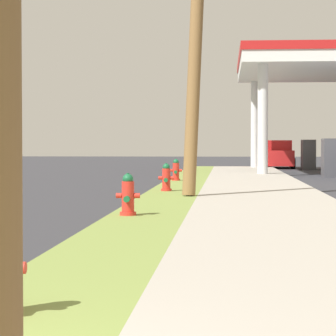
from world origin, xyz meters
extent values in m
cylinder|color=red|center=(0.58, 2.20, 0.47)|extent=(0.10, 0.09, 0.09)
cylinder|color=red|center=(0.37, 10.14, 0.15)|extent=(0.29, 0.29, 0.06)
cylinder|color=red|center=(0.37, 10.14, 0.42)|extent=(0.22, 0.22, 0.60)
sphere|color=#196038|center=(0.37, 10.14, 0.76)|extent=(0.19, 0.19, 0.19)
cylinder|color=#196038|center=(0.37, 10.14, 0.84)|extent=(0.06, 0.06, 0.05)
cylinder|color=red|center=(0.21, 10.14, 0.47)|extent=(0.10, 0.09, 0.09)
cylinder|color=red|center=(0.53, 10.14, 0.47)|extent=(0.10, 0.09, 0.09)
cylinder|color=#196038|center=(0.37, 9.97, 0.42)|extent=(0.11, 0.12, 0.11)
cylinder|color=red|center=(0.50, 17.21, 0.15)|extent=(0.29, 0.29, 0.06)
cylinder|color=red|center=(0.50, 17.21, 0.42)|extent=(0.22, 0.22, 0.60)
sphere|color=#196038|center=(0.50, 17.21, 0.76)|extent=(0.19, 0.19, 0.19)
cylinder|color=#196038|center=(0.50, 17.21, 0.84)|extent=(0.06, 0.06, 0.05)
cylinder|color=red|center=(0.34, 17.21, 0.47)|extent=(0.10, 0.09, 0.09)
cylinder|color=red|center=(0.66, 17.21, 0.47)|extent=(0.10, 0.09, 0.09)
cylinder|color=#196038|center=(0.50, 17.04, 0.42)|extent=(0.11, 0.12, 0.11)
cylinder|color=red|center=(0.37, 23.10, 0.15)|extent=(0.29, 0.29, 0.06)
cylinder|color=red|center=(0.37, 23.10, 0.42)|extent=(0.22, 0.22, 0.60)
sphere|color=#196038|center=(0.37, 23.10, 0.76)|extent=(0.19, 0.19, 0.19)
cylinder|color=#196038|center=(0.37, 23.10, 0.84)|extent=(0.06, 0.06, 0.05)
cylinder|color=red|center=(0.21, 23.10, 0.47)|extent=(0.10, 0.09, 0.09)
cylinder|color=red|center=(0.53, 23.10, 0.47)|extent=(0.10, 0.09, 0.09)
cylinder|color=#196038|center=(0.37, 22.93, 0.42)|extent=(0.11, 0.12, 0.11)
cylinder|color=silver|center=(3.61, 29.32, 2.36)|extent=(0.44, 0.44, 4.73)
cylinder|color=silver|center=(3.61, 38.35, 2.36)|extent=(0.44, 0.44, 4.73)
cube|color=white|center=(6.45, 33.84, 4.98)|extent=(7.49, 10.82, 0.50)
cube|color=red|center=(6.45, 33.84, 5.41)|extent=(7.59, 10.92, 0.36)
cube|color=#47474C|center=(6.45, 29.32, 0.80)|extent=(0.70, 1.10, 1.60)
cube|color=#47474C|center=(6.45, 38.35, 0.80)|extent=(0.70, 1.10, 1.60)
cylinder|color=black|center=(7.64, 39.06, 0.30)|extent=(0.24, 0.61, 0.60)
cylinder|color=black|center=(7.55, 35.66, 0.30)|extent=(0.24, 0.61, 0.60)
cube|color=red|center=(4.95, 40.84, 0.59)|extent=(2.03, 4.58, 0.85)
cube|color=red|center=(4.94, 40.61, 1.29)|extent=(1.69, 2.10, 0.56)
cylinder|color=black|center=(4.17, 42.57, 0.30)|extent=(0.25, 0.61, 0.60)
cylinder|color=black|center=(5.89, 42.49, 0.30)|extent=(0.25, 0.61, 0.60)
cylinder|color=black|center=(4.01, 39.18, 0.30)|extent=(0.25, 0.61, 0.60)
cylinder|color=black|center=(5.73, 39.10, 0.30)|extent=(0.25, 0.61, 0.60)
camera|label=1|loc=(2.11, -3.38, 1.38)|focal=82.75mm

